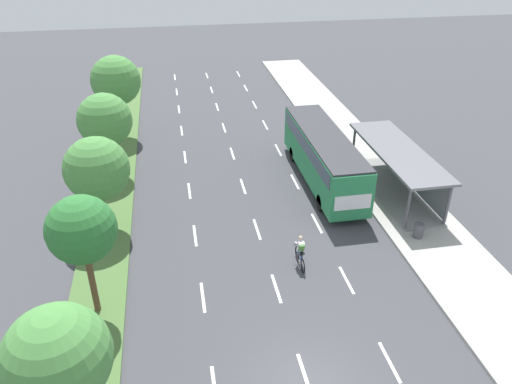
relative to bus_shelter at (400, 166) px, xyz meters
name	(u,v)px	position (x,y,z in m)	size (l,w,h in m)	color
median_strip	(117,169)	(-17.83, 6.46, -1.81)	(2.60, 52.00, 0.12)	#4C7038
sidewalk_right	(357,150)	(-0.28, 6.46, -1.79)	(4.50, 52.00, 0.15)	#ADAAA3
lane_divider_left	(187,173)	(-13.03, 5.11, -1.86)	(0.14, 48.30, 0.01)	white
lane_divider_center	(237,169)	(-9.53, 5.11, -1.86)	(0.14, 48.30, 0.01)	white
lane_divider_right	(286,165)	(-6.03, 5.11, -1.86)	(0.14, 48.30, 0.01)	white
bus_shelter	(400,166)	(0.00, 0.00, 0.00)	(2.90, 9.46, 2.86)	gray
bus	(323,153)	(-4.28, 2.29, 0.20)	(2.54, 11.29, 3.37)	#28844C
cyclist	(300,252)	(-7.98, -6.18, -1.08)	(0.46, 1.82, 1.71)	black
median_tree_nearest	(58,358)	(-17.59, -14.51, 2.47)	(3.19, 3.19, 5.84)	brown
median_tree_second	(82,230)	(-17.73, -7.81, 2.50)	(2.89, 2.89, 5.72)	brown
median_tree_third	(97,169)	(-17.86, -1.12, 1.95)	(3.47, 3.47, 5.45)	brown
median_tree_fourth	(105,120)	(-17.98, 5.58, 2.13)	(3.50, 3.50, 5.64)	brown
median_tree_fifth	(116,81)	(-17.64, 12.28, 2.72)	(3.73, 3.73, 6.35)	brown
trash_bin	(418,230)	(-1.08, -5.11, -1.29)	(0.52, 0.52, 0.85)	#4C4C51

